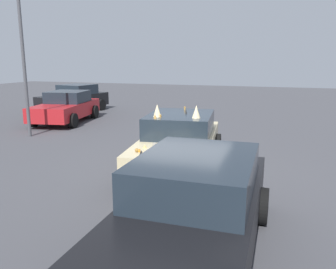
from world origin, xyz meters
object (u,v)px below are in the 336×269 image
(parked_sedan_near_right, at_px, (194,208))
(lot_lamp_post, at_px, (23,53))
(parked_sedan_row_back_center, at_px, (74,99))
(art_car_decorated, at_px, (179,141))
(parked_sedan_behind_left, at_px, (66,107))

(parked_sedan_near_right, relative_size, lot_lamp_post, 0.89)
(parked_sedan_row_back_center, bearing_deg, art_car_decorated, 54.99)
(art_car_decorated, xyz_separation_m, parked_sedan_row_back_center, (7.76, 8.40, -0.00))
(parked_sedan_row_back_center, xyz_separation_m, parked_sedan_near_right, (-11.68, -9.84, 0.02))
(parked_sedan_behind_left, height_order, parked_sedan_near_right, parked_sedan_near_right)
(parked_sedan_near_right, distance_m, lot_lamp_post, 10.09)
(art_car_decorated, bearing_deg, parked_sedan_near_right, 12.55)
(parked_sedan_near_right, bearing_deg, lot_lamp_post, -127.54)
(parked_sedan_behind_left, bearing_deg, parked_sedan_near_right, 33.01)
(art_car_decorated, height_order, parked_sedan_row_back_center, art_car_decorated)
(art_car_decorated, distance_m, lot_lamp_post, 7.13)
(art_car_decorated, height_order, parked_sedan_behind_left, art_car_decorated)
(parked_sedan_behind_left, xyz_separation_m, parked_sedan_near_right, (-8.89, -8.41, 0.06))
(art_car_decorated, bearing_deg, parked_sedan_behind_left, -133.12)
(parked_sedan_behind_left, distance_m, parked_sedan_row_back_center, 3.14)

